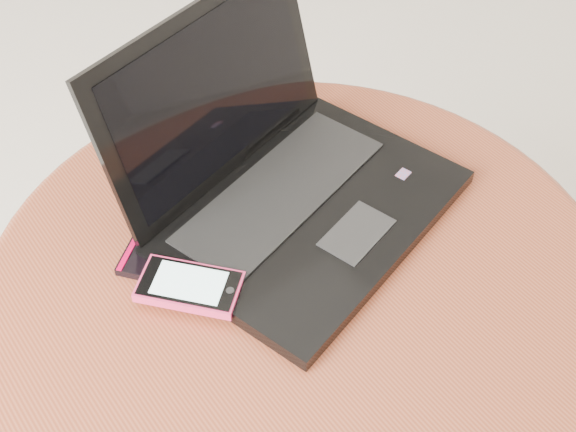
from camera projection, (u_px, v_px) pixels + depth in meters
table at (300, 337)px, 0.89m from camera, size 0.69×0.69×0.55m
laptop at (284, 179)px, 0.85m from camera, size 0.39×0.36×0.21m
phone_black at (174, 262)px, 0.81m from camera, size 0.12×0.12×0.01m
phone_pink at (190, 286)px, 0.77m from camera, size 0.11×0.12×0.01m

